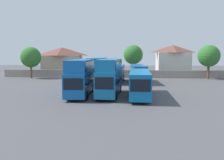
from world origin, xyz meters
TOP-DOWN VIEW (x-y plane):
  - ground at (0.00, 18.00)m, footprint 140.00×140.00m
  - depot_boundary_wall at (0.00, 25.98)m, footprint 56.00×0.50m
  - bus_1 at (-4.07, 0.22)m, footprint 3.02×10.73m
  - bus_2 at (-0.10, 0.30)m, footprint 2.90×10.35m
  - bus_3 at (3.89, -0.17)m, footprint 2.77×12.09m
  - bus_4 at (-3.84, 16.20)m, footprint 2.84×11.32m
  - bus_5 at (-0.09, 16.27)m, footprint 2.94×11.22m
  - bus_6 at (4.20, 16.00)m, footprint 3.06×10.83m
  - house_terrace_left at (-15.44, 32.44)m, footprint 10.15×6.58m
  - house_terrace_centre at (13.62, 33.30)m, footprint 8.45×8.26m
  - tree_left_of_lot at (-20.15, 22.98)m, footprint 4.68×4.68m
  - tree_behind_wall at (3.31, 28.48)m, footprint 4.70×4.70m
  - tree_right_of_lot at (19.97, 23.98)m, footprint 4.84×4.84m

SIDE VIEW (x-z plane):
  - ground at x=0.00m, z-range 0.00..0.00m
  - depot_boundary_wall at x=0.00m, z-range 0.00..1.80m
  - bus_5 at x=-0.09m, z-range 0.24..3.58m
  - bus_3 at x=3.89m, z-range 0.24..3.62m
  - bus_6 at x=4.20m, z-range 0.24..3.67m
  - bus_4 at x=-3.84m, z-range 0.31..5.13m
  - bus_1 at x=-4.07m, z-range 0.31..5.17m
  - bus_2 at x=-0.10m, z-range 0.31..5.24m
  - house_terrace_left at x=-15.44m, z-range 0.08..7.39m
  - house_terrace_centre at x=13.62m, z-range 0.07..7.95m
  - tree_left_of_lot at x=-20.15m, z-range 1.24..8.43m
  - tree_right_of_lot at x=19.97m, z-range 1.35..8.94m
  - tree_behind_wall at x=3.31m, z-range 1.51..9.27m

